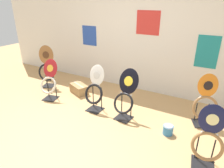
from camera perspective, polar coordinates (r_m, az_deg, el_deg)
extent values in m
plane|color=tan|center=(3.30, -11.64, -14.69)|extent=(14.00, 14.00, 0.00)
cube|color=silver|center=(4.58, 6.11, 14.30)|extent=(8.00, 0.06, 2.60)
cube|color=#284CAD|center=(5.16, -6.47, 13.56)|extent=(0.41, 0.01, 0.48)
cube|color=teal|center=(4.22, 25.55, 8.25)|extent=(0.40, 0.01, 0.62)
cube|color=red|center=(4.39, 10.24, 16.84)|extent=(0.51, 0.01, 0.49)
cube|color=black|center=(3.94, -4.89, -7.26)|extent=(0.28, 0.28, 0.01)
cylinder|color=black|center=(3.95, -5.41, -3.45)|extent=(0.02, 0.02, 0.45)
cylinder|color=black|center=(3.85, -3.03, -4.13)|extent=(0.02, 0.02, 0.45)
cylinder|color=black|center=(3.80, -5.65, -5.37)|extent=(0.22, 0.02, 0.02)
torus|color=black|center=(3.77, -5.25, -2.87)|extent=(0.39, 0.21, 0.37)
ellipsoid|color=white|center=(3.73, -4.33, 2.56)|extent=(0.32, 0.13, 0.38)
ellipsoid|color=silver|center=(3.71, -4.45, 2.54)|extent=(0.14, 0.05, 0.14)
sphere|color=silver|center=(3.80, -5.76, -0.07)|extent=(0.02, 0.02, 0.02)
sphere|color=silver|center=(3.71, -3.59, -0.61)|extent=(0.02, 0.02, 0.02)
cube|color=black|center=(3.68, 3.31, -9.66)|extent=(0.30, 0.30, 0.01)
cylinder|color=black|center=(3.68, 2.80, -5.90)|extent=(0.02, 0.02, 0.40)
cylinder|color=black|center=(3.60, 5.48, -6.73)|extent=(0.02, 0.02, 0.40)
cylinder|color=black|center=(3.54, 2.72, -7.99)|extent=(0.22, 0.04, 0.02)
torus|color=black|center=(3.50, 3.25, -5.50)|extent=(0.39, 0.26, 0.34)
ellipsoid|color=black|center=(3.48, 4.82, 0.80)|extent=(0.39, 0.21, 0.43)
ellipsoid|color=yellow|center=(3.47, 4.71, 0.81)|extent=(0.17, 0.08, 0.16)
sphere|color=silver|center=(3.55, 2.61, -2.44)|extent=(0.02, 0.02, 0.02)
sphere|color=silver|center=(3.46, 5.51, -3.26)|extent=(0.02, 0.02, 0.02)
cube|color=black|center=(3.85, 24.15, -10.32)|extent=(0.37, 0.37, 0.01)
cylinder|color=black|center=(3.80, 22.80, -7.34)|extent=(0.02, 0.02, 0.34)
cylinder|color=black|center=(3.86, 25.62, -7.37)|extent=(0.02, 0.02, 0.34)
cylinder|color=black|center=(3.71, 24.82, -9.12)|extent=(0.21, 0.10, 0.02)
torus|color=#9E7042|center=(3.67, 25.06, -6.22)|extent=(0.45, 0.31, 0.41)
ellipsoid|color=orange|center=(3.58, 25.72, -0.36)|extent=(0.33, 0.19, 0.40)
ellipsoid|color=black|center=(3.57, 25.81, -0.44)|extent=(0.14, 0.08, 0.15)
sphere|color=silver|center=(3.61, 23.96, -3.30)|extent=(0.02, 0.02, 0.02)
sphere|color=silver|center=(3.67, 26.62, -3.38)|extent=(0.02, 0.02, 0.02)
cube|color=black|center=(4.54, -17.12, -3.95)|extent=(0.34, 0.34, 0.01)
cylinder|color=black|center=(4.57, -17.86, -0.87)|extent=(0.02, 0.02, 0.42)
cylinder|color=black|center=(4.47, -15.77, -1.18)|extent=(0.02, 0.02, 0.42)
cylinder|color=black|center=(4.41, -17.91, -2.37)|extent=(0.22, 0.07, 0.02)
torus|color=beige|center=(4.40, -17.75, -0.34)|extent=(0.41, 0.30, 0.34)
ellipsoid|color=#AD1E23|center=(4.40, -17.19, 4.30)|extent=(0.35, 0.23, 0.38)
ellipsoid|color=yellow|center=(4.39, -17.29, 4.31)|extent=(0.16, 0.09, 0.14)
sphere|color=silver|center=(4.46, -18.35, 1.85)|extent=(0.02, 0.02, 0.02)
sphere|color=silver|center=(4.36, -16.41, 1.62)|extent=(0.02, 0.02, 0.02)
cube|color=black|center=(5.21, -17.56, -0.44)|extent=(0.36, 0.36, 0.01)
cylinder|color=black|center=(5.25, -18.37, 2.23)|extent=(0.02, 0.02, 0.43)
cylinder|color=black|center=(5.16, -16.44, 2.13)|extent=(0.02, 0.02, 0.43)
cylinder|color=black|center=(5.08, -18.17, 1.05)|extent=(0.22, 0.09, 0.02)
torus|color=black|center=(5.07, -18.15, 3.23)|extent=(0.45, 0.30, 0.42)
ellipsoid|color=#936033|center=(5.02, -18.31, 7.90)|extent=(0.37, 0.20, 0.45)
ellipsoid|color=#4C2D19|center=(5.00, -18.40, 7.87)|extent=(0.17, 0.08, 0.17)
sphere|color=silver|center=(5.10, -19.15, 5.40)|extent=(0.02, 0.02, 0.02)
sphere|color=silver|center=(5.01, -17.09, 5.35)|extent=(0.02, 0.02, 0.02)
cube|color=black|center=(3.05, 24.45, -20.18)|extent=(0.32, 0.32, 0.01)
cylinder|color=black|center=(3.00, 23.07, -16.27)|extent=(0.02, 0.02, 0.35)
cylinder|color=black|center=(3.02, 26.91, -16.69)|extent=(0.02, 0.02, 0.35)
cylinder|color=black|center=(2.90, 24.98, -19.07)|extent=(0.22, 0.05, 0.02)
torus|color=#9E7042|center=(2.84, 25.53, -15.79)|extent=(0.40, 0.20, 0.38)
ellipsoid|color=#141942|center=(2.71, 26.75, -8.98)|extent=(0.32, 0.11, 0.38)
ellipsoid|color=beige|center=(2.69, 26.78, -9.12)|extent=(0.14, 0.04, 0.15)
sphere|color=silver|center=(2.78, 24.27, -12.34)|extent=(0.02, 0.02, 0.02)
sphere|color=silver|center=(2.80, 27.86, -12.75)|extent=(0.02, 0.02, 0.02)
cylinder|color=teal|center=(3.38, 15.70, -12.49)|extent=(0.16, 0.16, 0.16)
torus|color=silver|center=(3.34, 15.84, -11.49)|extent=(0.17, 0.17, 0.01)
cylinder|color=#B2B2B7|center=(3.33, 15.85, -11.37)|extent=(0.14, 0.14, 0.00)
cube|color=#A37F51|center=(4.62, -9.39, -1.36)|extent=(0.51, 0.41, 0.21)
cube|color=#B7AD89|center=(4.58, -9.48, -0.18)|extent=(0.42, 0.20, 0.00)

